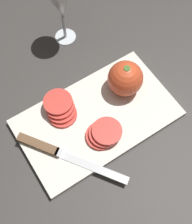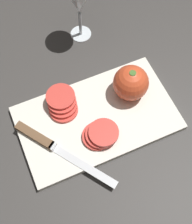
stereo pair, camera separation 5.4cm
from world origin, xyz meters
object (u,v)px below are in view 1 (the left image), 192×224
Objects in this scene: wine_glass at (61,3)px; knife at (49,149)px; tomato_slice_stack_far at (60,108)px; tomato_slice_stack_near at (104,134)px; whole_tomato at (125,78)px.

wine_glass is 0.37m from knife.
tomato_slice_stack_far is (-0.14, -0.21, -0.10)m from wine_glass.
tomato_slice_stack_far is at bearing -122.78° from wine_glass.
wine_glass is 1.95× the size of tomato_slice_stack_far.
wine_glass is 2.13× the size of tomato_slice_stack_near.
tomato_slice_stack_near is at bearing -104.19° from wine_glass.
wine_glass is at bearing 75.81° from tomato_slice_stack_near.
whole_tomato is at bearing 64.93° from knife.
knife is at bearing -136.01° from tomato_slice_stack_far.
tomato_slice_stack_far is at bearing 99.17° from knife.
tomato_slice_stack_far reaches higher than tomato_slice_stack_near.
whole_tomato reaches higher than tomato_slice_stack_far.
whole_tomato is 0.26m from knife.
knife is 2.75× the size of tomato_slice_stack_near.
wine_glass reaches higher than tomato_slice_stack_far.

